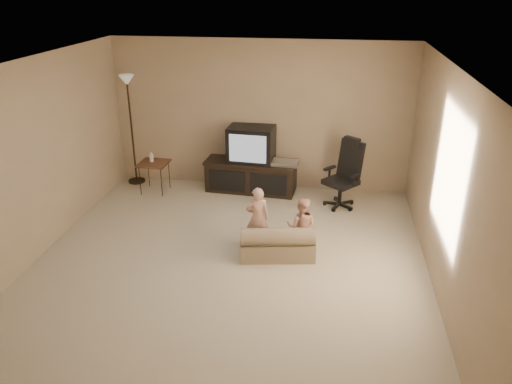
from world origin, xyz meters
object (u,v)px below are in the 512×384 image
Objects in this scene: tv_stand at (252,165)px; side_table at (153,163)px; office_chair at (343,182)px; toddler_left at (257,218)px; floor_lamp at (129,106)px; toddler_right at (301,227)px; child_sofa at (277,243)px.

side_table is at bearing -165.73° from tv_stand.
office_chair is 1.91m from toddler_left.
floor_lamp is (-3.64, 0.45, 0.99)m from office_chair.
floor_lamp reaches higher than office_chair.
toddler_right is (0.60, -0.13, -0.02)m from toddler_left.
toddler_right reaches higher than side_table.
child_sofa is at bearing 126.96° from toddler_left.
side_table is at bearing -36.80° from floor_lamp.
floor_lamp reaches higher than toddler_right.
office_chair is 1.74m from toddler_right.
tv_stand reaches higher than child_sofa.
office_chair is 3.80m from floor_lamp.
tv_stand is 1.44× the size of office_chair.
floor_lamp reaches higher than side_table.
toddler_left reaches higher than side_table.
toddler_right is (0.99, -2.04, -0.06)m from tv_stand.
side_table is 0.87× the size of toddler_right.
toddler_left is at bearing -74.61° from tv_stand.
toddler_left is at bearing -38.32° from floor_lamp.
floor_lamp is 2.20× the size of toddler_left.
tv_stand is at bearing -94.37° from toddler_left.
child_sofa is at bearing -38.47° from side_table.
tv_stand is 2.30m from floor_lamp.
toddler_right is at bearing 151.94° from toddler_left.
child_sofa is (-0.85, -1.75, -0.21)m from office_chair.
side_table is 3.14m from toddler_right.
tv_stand is 1.59m from office_chair.
toddler_left is at bearing -9.09° from toddler_right.
tv_stand is 2.25× the size of side_table.
toddler_left is at bearing -38.67° from side_table.
office_chair is at bearing 54.66° from child_sofa.
tv_stand is 1.65m from side_table.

